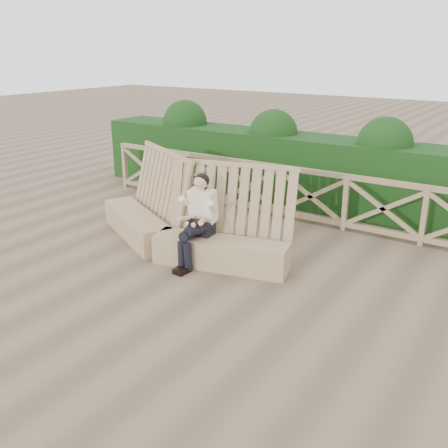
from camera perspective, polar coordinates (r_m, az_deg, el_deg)
The scene contains 5 objects.
ground at distance 7.29m, azimuth -1.90°, elevation -7.53°, with size 60.00×60.00×0.00m, color brown.
bench at distance 8.58m, azimuth -5.17°, elevation -0.39°, with size 4.20×1.68×1.60m.
woman at distance 7.90m, azimuth -2.94°, elevation 0.84°, with size 0.45×0.92×1.48m.
guardrail at distance 9.95m, azimuth 9.82°, elevation 3.14°, with size 10.10×0.09×1.10m.
hedge at distance 10.97m, azimuth 12.47°, elevation 5.57°, with size 12.00×1.20×1.50m, color black.
Camera 1 is at (3.79, -5.27, 3.33)m, focal length 40.00 mm.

